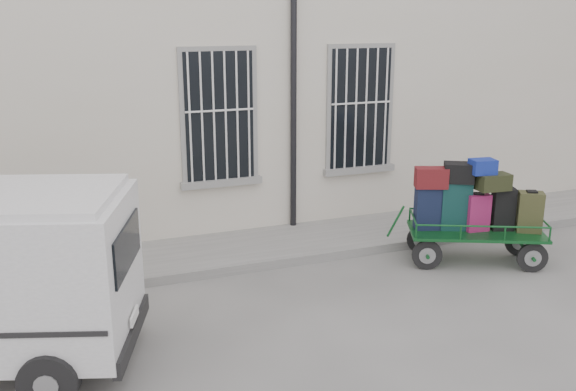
# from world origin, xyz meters

# --- Properties ---
(ground) EXTENTS (80.00, 80.00, 0.00)m
(ground) POSITION_xyz_m (0.00, 0.00, 0.00)
(ground) COLOR #60605C
(ground) RESTS_ON ground
(building) EXTENTS (24.00, 5.15, 6.00)m
(building) POSITION_xyz_m (0.00, 5.50, 3.00)
(building) COLOR beige
(building) RESTS_ON ground
(sidewalk) EXTENTS (24.00, 1.70, 0.15)m
(sidewalk) POSITION_xyz_m (0.00, 2.20, 0.07)
(sidewalk) COLOR slate
(sidewalk) RESTS_ON ground
(luggage_cart) EXTENTS (2.49, 1.77, 1.74)m
(luggage_cart) POSITION_xyz_m (3.12, 0.50, 0.89)
(luggage_cart) COLOR black
(luggage_cart) RESTS_ON ground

